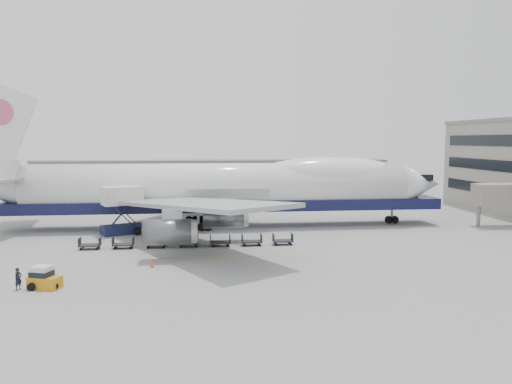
{
  "coord_description": "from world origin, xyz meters",
  "views": [
    {
      "loc": [
        -2.65,
        -57.08,
        12.14
      ],
      "look_at": [
        4.43,
        6.0,
        5.47
      ],
      "focal_mm": 35.0,
      "sensor_mm": 36.0,
      "label": 1
    }
  ],
  "objects": [
    {
      "name": "dolly_4",
      "position": [
        -0.46,
        -0.86,
        0.53
      ],
      "size": [
        2.3,
        1.35,
        1.3
      ],
      "color": "#2D2D30",
      "rests_on": "ground"
    },
    {
      "name": "catering_truck",
      "position": [
        -12.68,
        8.04,
        3.45
      ],
      "size": [
        5.88,
        5.05,
        6.17
      ],
      "rotation": [
        0.0,
        0.0,
        0.42
      ],
      "color": "#172047",
      "rests_on": "ground"
    },
    {
      "name": "baggage_tug",
      "position": [
        -15.53,
        -15.51,
        0.82
      ],
      "size": [
        2.83,
        2.11,
        1.85
      ],
      "rotation": [
        0.0,
        0.0,
        -0.34
      ],
      "color": "#C78412",
      "rests_on": "ground"
    },
    {
      "name": "dolly_2",
      "position": [
        -7.71,
        -0.86,
        0.53
      ],
      "size": [
        2.3,
        1.35,
        1.3
      ],
      "color": "#2D2D30",
      "rests_on": "ground"
    },
    {
      "name": "ground_worker",
      "position": [
        -17.42,
        -15.75,
        0.92
      ],
      "size": [
        0.71,
        0.8,
        1.83
      ],
      "primitive_type": "imported",
      "rotation": [
        0.0,
        0.0,
        1.06
      ],
      "color": "black",
      "rests_on": "ground"
    },
    {
      "name": "apron_line",
      "position": [
        0.0,
        -6.0,
        0.01
      ],
      "size": [
        60.0,
        0.15,
        0.01
      ],
      "primitive_type": "cube",
      "color": "gold",
      "rests_on": "ground"
    },
    {
      "name": "dolly_1",
      "position": [
        -11.33,
        -0.86,
        0.53
      ],
      "size": [
        2.3,
        1.35,
        1.3
      ],
      "color": "#2D2D30",
      "rests_on": "ground"
    },
    {
      "name": "hangar",
      "position": [
        -10.0,
        70.0,
        3.5
      ],
      "size": [
        110.0,
        8.0,
        7.0
      ],
      "primitive_type": "cube",
      "color": "slate",
      "rests_on": "ground"
    },
    {
      "name": "dolly_0",
      "position": [
        -14.95,
        -0.86,
        0.53
      ],
      "size": [
        2.3,
        1.35,
        1.3
      ],
      "color": "#2D2D30",
      "rests_on": "ground"
    },
    {
      "name": "dolly_3",
      "position": [
        -4.08,
        -0.86,
        0.53
      ],
      "size": [
        2.3,
        1.35,
        1.3
      ],
      "color": "#2D2D30",
      "rests_on": "ground"
    },
    {
      "name": "airliner",
      "position": [
        0.64,
        12.0,
        5.62
      ],
      "size": [
        67.0,
        55.3,
        19.98
      ],
      "color": "white",
      "rests_on": "ground"
    },
    {
      "name": "ground",
      "position": [
        0.0,
        0.0,
        0.0
      ],
      "size": [
        260.0,
        260.0,
        0.0
      ],
      "primitive_type": "plane",
      "color": "gray",
      "rests_on": "ground"
    },
    {
      "name": "traffic_cone",
      "position": [
        -7.35,
        -9.68,
        0.3
      ],
      "size": [
        0.43,
        0.43,
        0.64
      ],
      "rotation": [
        0.0,
        0.0,
        -0.21
      ],
      "color": "#F6450C",
      "rests_on": "ground"
    },
    {
      "name": "dolly_6",
      "position": [
        6.78,
        -0.86,
        0.53
      ],
      "size": [
        2.3,
        1.35,
        1.3
      ],
      "color": "#2D2D30",
      "rests_on": "ground"
    },
    {
      "name": "dolly_5",
      "position": [
        3.16,
        -0.86,
        0.53
      ],
      "size": [
        2.3,
        1.35,
        1.3
      ],
      "color": "#2D2D30",
      "rests_on": "ground"
    }
  ]
}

